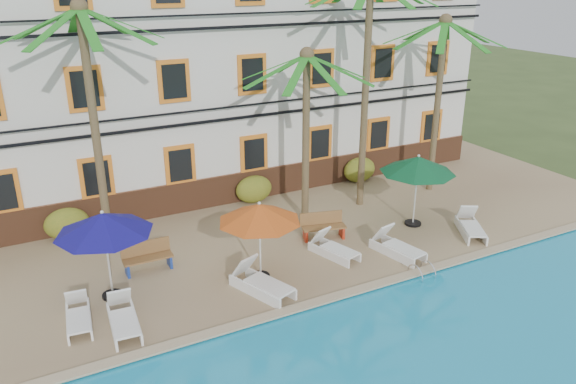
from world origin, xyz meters
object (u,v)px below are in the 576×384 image
palm_b (91,97)px  lounger_e (397,246)px  lounger_a (78,316)px  palm_c (306,109)px  lounger_b (123,318)px  lounger_c (261,282)px  umbrella_green (418,165)px  pool_ladder (421,274)px  umbrella_red (259,213)px  palm_d (367,62)px  lounger_d (333,248)px  bench_right (323,225)px  palm_e (440,79)px  umbrella_blue (103,224)px  lounger_f (471,226)px  bench_left (147,256)px

palm_b → lounger_e: 10.54m
lounger_a → palm_c: bearing=20.4°
lounger_b → lounger_c: bearing=-0.9°
umbrella_green → pool_ladder: bearing=-125.2°
palm_c → lounger_e: size_ratio=3.13×
umbrella_red → lounger_a: 5.54m
palm_b → lounger_b: (-0.54, -4.49, -4.83)m
palm_d → pool_ladder: 7.94m
umbrella_green → umbrella_red: bearing=-172.4°
umbrella_green → lounger_d: bearing=-169.6°
bench_right → lounger_c: bearing=-147.0°
lounger_a → palm_e: bearing=13.0°
palm_d → palm_e: (3.54, 0.00, -0.90)m
umbrella_green → lounger_e: 3.23m
palm_e → umbrella_red: palm_e is taller
palm_e → lounger_a: palm_e is taller
umbrella_red → lounger_a: (-5.23, -0.01, -1.84)m
lounger_c → lounger_e: size_ratio=1.08×
umbrella_blue → lounger_f: (11.97, -1.63, -1.98)m
umbrella_green → lounger_b: umbrella_green is taller
lounger_c → lounger_e: (4.87, 0.04, -0.02)m
palm_e → lounger_f: size_ratio=3.62×
palm_c → umbrella_green: 4.37m
lounger_c → bench_left: 3.77m
lounger_a → palm_d: bearing=16.9°
umbrella_blue → bench_right: umbrella_blue is taller
palm_e → bench_left: bearing=-173.8°
palm_b → palm_c: (6.96, -0.64, -0.97)m
umbrella_red → pool_ladder: 5.33m
lounger_b → pool_ladder: (8.63, -1.42, -0.29)m
umbrella_red → lounger_c: bearing=-114.0°
lounger_c → lounger_d: lounger_c is taller
palm_b → umbrella_red: (3.67, -3.80, -3.02)m
lounger_d → umbrella_red: bearing=-176.4°
palm_d → umbrella_blue: palm_d is taller
lounger_d → palm_d: bearing=44.7°
palm_d → palm_b: bearing=177.4°
umbrella_blue → umbrella_green: bearing=-0.5°
umbrella_red → bench_left: (-2.88, 2.03, -1.63)m
palm_c → lounger_c: palm_c is taller
palm_b → lounger_e: (8.20, -4.52, -4.83)m
palm_b → umbrella_green: (10.19, -2.93, -2.84)m
palm_c → lounger_b: palm_c is taller
umbrella_blue → lounger_d: (6.84, -0.80, -2.00)m
palm_c → lounger_e: palm_c is taller
lounger_d → bench_left: size_ratio=1.24×
palm_c → umbrella_blue: 8.00m
lounger_d → lounger_b: bearing=-172.9°
pool_ladder → lounger_c: bearing=164.1°
umbrella_red → bench_right: (3.06, 1.45, -1.63)m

